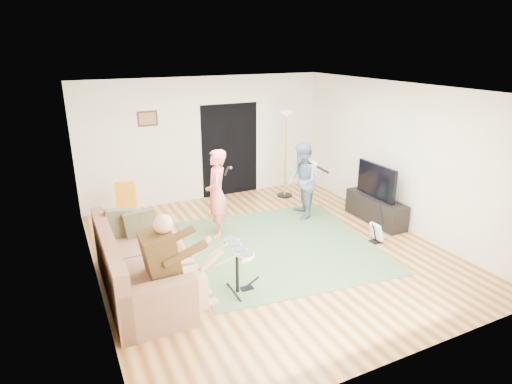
% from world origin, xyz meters
% --- Properties ---
extents(floor, '(6.00, 6.00, 0.00)m').
position_xyz_m(floor, '(0.00, 0.00, 0.00)').
color(floor, brown).
rests_on(floor, ground).
extents(walls, '(5.50, 6.00, 2.70)m').
position_xyz_m(walls, '(0.00, 0.00, 1.35)').
color(walls, silver).
rests_on(walls, floor).
extents(ceiling, '(6.00, 6.00, 0.00)m').
position_xyz_m(ceiling, '(0.00, 0.00, 2.70)').
color(ceiling, white).
rests_on(ceiling, walls).
extents(window_blinds, '(0.00, 2.05, 2.05)m').
position_xyz_m(window_blinds, '(-2.74, 0.20, 1.55)').
color(window_blinds, '#99592F').
rests_on(window_blinds, walls).
extents(doorway, '(2.10, 0.00, 2.10)m').
position_xyz_m(doorway, '(0.55, 2.99, 1.05)').
color(doorway, black).
rests_on(doorway, walls).
extents(picture_frame, '(0.42, 0.03, 0.32)m').
position_xyz_m(picture_frame, '(-1.25, 2.99, 1.90)').
color(picture_frame, '#3F2314').
rests_on(picture_frame, walls).
extents(area_rug, '(3.50, 3.54, 0.02)m').
position_xyz_m(area_rug, '(0.27, 0.07, 0.01)').
color(area_rug, '#48683F').
rests_on(area_rug, floor).
extents(sofa, '(0.96, 2.32, 0.94)m').
position_xyz_m(sofa, '(-2.30, -0.30, 0.31)').
color(sofa, '#8E6147').
rests_on(sofa, floor).
extents(drummer, '(0.89, 0.50, 1.37)m').
position_xyz_m(drummer, '(-1.87, -0.95, 0.53)').
color(drummer, '#4B3215').
rests_on(drummer, sofa).
extents(drum_kit, '(0.40, 0.72, 0.74)m').
position_xyz_m(drum_kit, '(-1.00, -0.95, 0.32)').
color(drum_kit, black).
rests_on(drum_kit, floor).
extents(singer, '(0.57, 0.69, 1.62)m').
position_xyz_m(singer, '(-0.55, 0.97, 0.81)').
color(singer, '#FA786D').
rests_on(singer, floor).
extents(microphone, '(0.06, 0.06, 0.24)m').
position_xyz_m(microphone, '(-0.35, 0.97, 1.21)').
color(microphone, black).
rests_on(microphone, singer).
extents(guitarist, '(0.80, 0.90, 1.54)m').
position_xyz_m(guitarist, '(1.27, 1.04, 0.77)').
color(guitarist, slate).
rests_on(guitarist, floor).
extents(guitar_held, '(0.18, 0.61, 0.26)m').
position_xyz_m(guitar_held, '(1.47, 1.04, 1.04)').
color(guitar_held, white).
rests_on(guitar_held, guitarist).
extents(guitar_spare, '(0.26, 0.24, 0.73)m').
position_xyz_m(guitar_spare, '(1.87, -0.55, 0.21)').
color(guitar_spare, black).
rests_on(guitar_spare, floor).
extents(torchiere_lamp, '(0.35, 0.35, 1.95)m').
position_xyz_m(torchiere_lamp, '(1.62, 2.30, 1.34)').
color(torchiere_lamp, black).
rests_on(torchiere_lamp, floor).
extents(dining_chair, '(0.48, 0.50, 0.91)m').
position_xyz_m(dining_chair, '(-2.01, 1.92, 0.32)').
color(dining_chair, '#D4B289').
rests_on(dining_chair, floor).
extents(tv_cabinet, '(0.40, 1.40, 0.50)m').
position_xyz_m(tv_cabinet, '(2.50, 0.22, 0.25)').
color(tv_cabinet, black).
rests_on(tv_cabinet, floor).
extents(television, '(0.06, 1.02, 0.65)m').
position_xyz_m(television, '(2.45, 0.22, 0.85)').
color(television, black).
rests_on(television, tv_cabinet).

